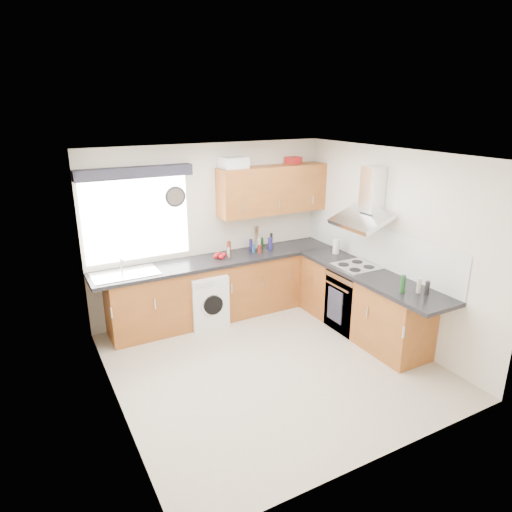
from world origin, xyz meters
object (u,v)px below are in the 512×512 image
extractor_hood (367,204)px  upper_cabinets (273,190)px  washing_machine (206,298)px  oven (354,299)px

extractor_hood → upper_cabinets: size_ratio=0.46×
extractor_hood → upper_cabinets: bearing=116.1°
extractor_hood → upper_cabinets: upper_cabinets is taller
extractor_hood → washing_machine: size_ratio=1.02×
oven → washing_machine: (-1.76, 1.10, -0.04)m
oven → upper_cabinets: upper_cabinets is taller
extractor_hood → washing_machine: extractor_hood is taller
oven → extractor_hood: size_ratio=1.09×
extractor_hood → washing_machine: 2.57m
extractor_hood → washing_machine: (-1.86, 1.10, -1.39)m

